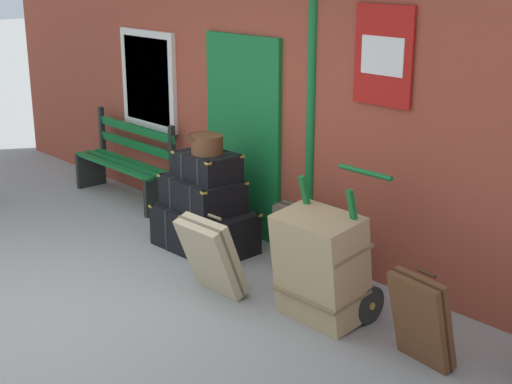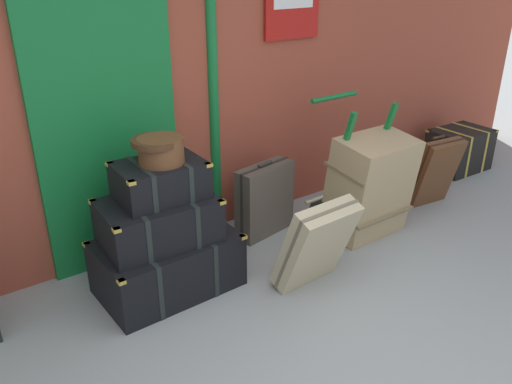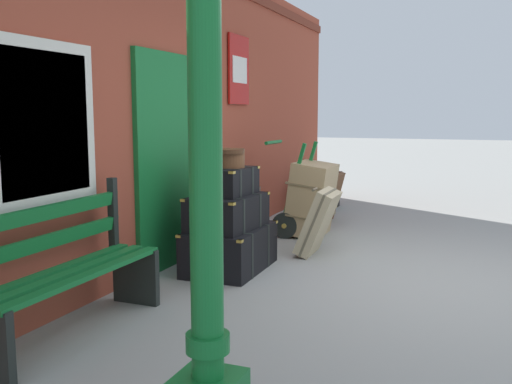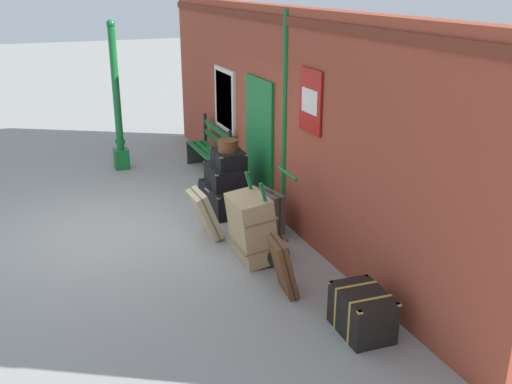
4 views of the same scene
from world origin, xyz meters
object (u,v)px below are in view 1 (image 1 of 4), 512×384
object	(u,v)px
round_hatbox	(207,143)
suitcase_tan	(422,320)
large_brown_trunk	(321,267)
suitcase_beige	(303,242)
steamer_trunk_base	(205,229)
porters_trolley	(335,283)
platform_bench	(126,163)
steamer_trunk_top	(208,166)
suitcase_olive	(212,256)
steamer_trunk_middle	(203,193)

from	to	relation	value
round_hatbox	suitcase_tan	xyz separation A→B (m)	(2.80, -0.30, -0.75)
round_hatbox	large_brown_trunk	world-z (taller)	round_hatbox
suitcase_beige	steamer_trunk_base	bearing A→B (deg)	-166.25
porters_trolley	suitcase_tan	xyz separation A→B (m)	(0.97, -0.17, 0.09)
porters_trolley	round_hatbox	bearing A→B (deg)	175.90
porters_trolley	platform_bench	bearing A→B (deg)	173.19
large_brown_trunk	steamer_trunk_top	bearing A→B (deg)	169.94
large_brown_trunk	suitcase_olive	bearing A→B (deg)	-159.78
steamer_trunk_middle	steamer_trunk_top	distance (m)	0.30
round_hatbox	suitcase_beige	xyz separation A→B (m)	(1.09, 0.25, -0.78)
steamer_trunk_top	suitcase_olive	bearing A→B (deg)	-37.57
suitcase_olive	platform_bench	bearing A→B (deg)	160.93
round_hatbox	suitcase_tan	bearing A→B (deg)	-6.06
platform_bench	porters_trolley	distance (m)	3.84
steamer_trunk_middle	suitcase_olive	distance (m)	1.16
steamer_trunk_top	suitcase_tan	size ratio (longest dim) A/B	0.87
platform_bench	steamer_trunk_middle	distance (m)	1.95
round_hatbox	porters_trolley	size ratio (longest dim) A/B	0.30
steamer_trunk_top	porters_trolley	xyz separation A→B (m)	(1.84, -0.15, -0.60)
steamer_trunk_top	suitcase_olive	xyz separation A→B (m)	(0.88, -0.68, -0.51)
steamer_trunk_top	round_hatbox	xyz separation A→B (m)	(0.01, -0.02, 0.23)
steamer_trunk_base	steamer_trunk_middle	size ratio (longest dim) A/B	1.22
steamer_trunk_top	suitcase_tan	world-z (taller)	steamer_trunk_top
steamer_trunk_top	suitcase_beige	xyz separation A→B (m)	(1.10, 0.23, -0.55)
suitcase_olive	suitcase_beige	bearing A→B (deg)	76.37
large_brown_trunk	steamer_trunk_base	bearing A→B (deg)	171.29
steamer_trunk_middle	large_brown_trunk	distance (m)	1.92
porters_trolley	steamer_trunk_top	bearing A→B (deg)	175.42
suitcase_beige	round_hatbox	bearing A→B (deg)	-167.24
suitcase_olive	large_brown_trunk	bearing A→B (deg)	20.22
steamer_trunk_top	suitcase_beige	size ratio (longest dim) A/B	0.91
steamer_trunk_base	round_hatbox	world-z (taller)	round_hatbox
suitcase_tan	steamer_trunk_base	bearing A→B (deg)	174.52
steamer_trunk_middle	platform_bench	bearing A→B (deg)	169.99
round_hatbox	suitcase_beige	distance (m)	1.37
suitcase_tan	suitcase_olive	xyz separation A→B (m)	(-1.93, -0.37, 0.01)
steamer_trunk_middle	porters_trolley	size ratio (longest dim) A/B	0.71
steamer_trunk_middle	suitcase_beige	bearing A→B (deg)	12.79
platform_bench	porters_trolley	bearing A→B (deg)	-6.81
steamer_trunk_middle	suitcase_tan	world-z (taller)	steamer_trunk_middle
large_brown_trunk	porters_trolley	bearing A→B (deg)	90.00
steamer_trunk_base	porters_trolley	world-z (taller)	porters_trolley
steamer_trunk_middle	suitcase_beige	xyz separation A→B (m)	(1.15, 0.26, -0.26)
large_brown_trunk	round_hatbox	bearing A→B (deg)	170.37
steamer_trunk_base	steamer_trunk_top	world-z (taller)	steamer_trunk_top
steamer_trunk_top	suitcase_olive	distance (m)	1.22
large_brown_trunk	suitcase_tan	bearing A→B (deg)	0.75
porters_trolley	suitcase_beige	world-z (taller)	porters_trolley
steamer_trunk_middle	suitcase_olive	bearing A→B (deg)	-34.73
steamer_trunk_top	porters_trolley	world-z (taller)	porters_trolley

